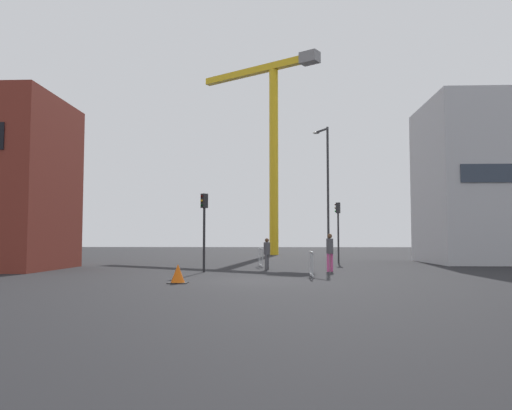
# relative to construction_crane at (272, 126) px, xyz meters

# --- Properties ---
(ground) EXTENTS (160.00, 160.00, 0.00)m
(ground) POSITION_rel_construction_crane_xyz_m (-0.49, -31.86, -13.05)
(ground) COLOR black
(office_block) EXTENTS (10.35, 8.33, 10.81)m
(office_block) POSITION_rel_construction_crane_xyz_m (15.74, -16.82, -7.64)
(office_block) COLOR #B7B7BC
(office_block) RESTS_ON ground
(construction_crane) EXTENTS (12.28, 8.71, 19.80)m
(construction_crane) POSITION_rel_construction_crane_xyz_m (0.00, 0.00, 0.00)
(construction_crane) COLOR gold
(construction_crane) RESTS_ON ground
(streetlamp_tall) EXTENTS (0.89, 1.34, 8.47)m
(streetlamp_tall) POSITION_rel_construction_crane_xyz_m (3.53, -20.29, -8.18)
(streetlamp_tall) COLOR #2D2D30
(streetlamp_tall) RESTS_ON ground
(traffic_light_median) EXTENTS (0.36, 0.38, 3.81)m
(traffic_light_median) POSITION_rel_construction_crane_xyz_m (-3.05, -26.87, -10.48)
(traffic_light_median) COLOR #232326
(traffic_light_median) RESTS_ON ground
(traffic_light_far) EXTENTS (0.39, 0.30, 4.02)m
(traffic_light_far) POSITION_rel_construction_crane_xyz_m (4.55, -17.42, -10.35)
(traffic_light_far) COLOR #2D2D30
(traffic_light_far) RESTS_ON ground
(pedestrian_walking) EXTENTS (0.34, 0.34, 1.87)m
(pedestrian_walking) POSITION_rel_construction_crane_xyz_m (3.10, -26.19, -11.95)
(pedestrian_walking) COLOR #D14C8C
(pedestrian_walking) RESTS_ON ground
(pedestrian_waiting) EXTENTS (0.34, 0.34, 1.64)m
(pedestrian_waiting) POSITION_rel_construction_crane_xyz_m (-0.03, -24.92, -12.10)
(pedestrian_waiting) COLOR #4C4C51
(pedestrian_waiting) RESTS_ON ground
(safety_barrier_front) EXTENTS (0.35, 2.04, 1.08)m
(safety_barrier_front) POSITION_rel_construction_crane_xyz_m (-0.44, -22.09, -12.48)
(safety_barrier_front) COLOR #B2B5BA
(safety_barrier_front) RESTS_ON ground
(safety_barrier_right_run) EXTENTS (0.06, 1.82, 1.08)m
(safety_barrier_right_run) POSITION_rel_construction_crane_xyz_m (1.95, -29.88, -12.49)
(safety_barrier_right_run) COLOR #9EA0A5
(safety_barrier_right_run) RESTS_ON ground
(traffic_cone_on_verge) EXTENTS (0.69, 0.69, 0.70)m
(traffic_cone_on_verge) POSITION_rel_construction_crane_xyz_m (-3.10, -33.10, -12.72)
(traffic_cone_on_verge) COLOR black
(traffic_cone_on_verge) RESTS_ON ground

